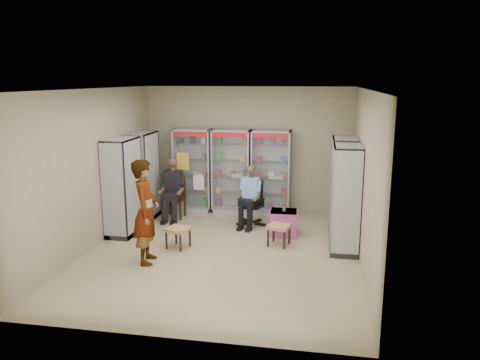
% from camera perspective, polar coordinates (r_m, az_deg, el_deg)
% --- Properties ---
extents(floor, '(6.00, 6.00, 0.00)m').
position_cam_1_polar(floor, '(8.85, -2.17, -8.80)').
color(floor, tan).
rests_on(floor, ground).
extents(room_shell, '(5.02, 6.02, 3.01)m').
position_cam_1_polar(room_shell, '(8.35, -2.28, 3.91)').
color(room_shell, tan).
rests_on(room_shell, ground).
extents(cabinet_back_left, '(0.90, 0.50, 2.00)m').
position_cam_1_polar(cabinet_back_left, '(11.43, -5.72, 1.22)').
color(cabinet_back_left, '#B4B6BC').
rests_on(cabinet_back_left, floor).
extents(cabinet_back_mid, '(0.90, 0.50, 2.00)m').
position_cam_1_polar(cabinet_back_mid, '(11.22, -1.04, 1.07)').
color(cabinet_back_mid, '#B2B4BA').
rests_on(cabinet_back_mid, floor).
extents(cabinet_back_right, '(0.90, 0.50, 2.00)m').
position_cam_1_polar(cabinet_back_right, '(11.08, 3.79, 0.90)').
color(cabinet_back_right, '#A7A8AE').
rests_on(cabinet_back_right, floor).
extents(cabinet_right_far, '(0.90, 0.50, 2.00)m').
position_cam_1_polar(cabinet_right_far, '(9.93, 12.47, -0.71)').
color(cabinet_right_far, '#A9AAB0').
rests_on(cabinet_right_far, floor).
extents(cabinet_right_near, '(0.90, 0.50, 2.00)m').
position_cam_1_polar(cabinet_right_near, '(8.86, 12.74, -2.29)').
color(cabinet_right_near, '#A4A7AB').
rests_on(cabinet_right_near, floor).
extents(cabinet_left_far, '(0.90, 0.50, 2.00)m').
position_cam_1_polar(cabinet_left_far, '(10.87, -11.77, 0.44)').
color(cabinet_left_far, '#A6A8AD').
rests_on(cabinet_left_far, floor).
extents(cabinet_left_near, '(0.90, 0.50, 2.00)m').
position_cam_1_polar(cabinet_left_near, '(9.88, -14.10, -0.86)').
color(cabinet_left_near, silver).
rests_on(cabinet_left_near, floor).
extents(wooden_chair, '(0.42, 0.42, 0.94)m').
position_cam_1_polar(wooden_chair, '(10.94, -7.95, -2.19)').
color(wooden_chair, '#321F13').
rests_on(wooden_chair, floor).
extents(seated_customer, '(0.44, 0.60, 1.34)m').
position_cam_1_polar(seated_customer, '(10.85, -8.06, -1.23)').
color(seated_customer, black).
rests_on(seated_customer, floor).
extents(office_chair, '(0.64, 0.64, 0.99)m').
position_cam_1_polar(office_chair, '(10.30, 1.39, -2.85)').
color(office_chair, black).
rests_on(office_chair, floor).
extents(seated_shopkeeper, '(0.53, 0.65, 1.26)m').
position_cam_1_polar(seated_shopkeeper, '(10.22, 1.35, -2.19)').
color(seated_shopkeeper, '#6594C8').
rests_on(seated_shopkeeper, floor).
extents(pink_trunk, '(0.56, 0.54, 0.52)m').
position_cam_1_polar(pink_trunk, '(9.75, 5.32, -5.23)').
color(pink_trunk, '#A0407B').
rests_on(pink_trunk, floor).
extents(tea_glass, '(0.07, 0.07, 0.09)m').
position_cam_1_polar(tea_glass, '(9.66, 5.41, -3.52)').
color(tea_glass, '#542707').
rests_on(tea_glass, pink_trunk).
extents(woven_stool_a, '(0.49, 0.49, 0.41)m').
position_cam_1_polar(woven_stool_a, '(9.17, 4.76, -6.71)').
color(woven_stool_a, olive).
rests_on(woven_stool_a, floor).
extents(woven_stool_b, '(0.50, 0.50, 0.40)m').
position_cam_1_polar(woven_stool_b, '(9.09, -7.55, -6.99)').
color(woven_stool_b, '#A47F45').
rests_on(woven_stool_b, floor).
extents(standing_man, '(0.55, 0.74, 1.84)m').
position_cam_1_polar(standing_man, '(8.28, -11.40, -3.82)').
color(standing_man, '#97979A').
rests_on(standing_man, floor).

